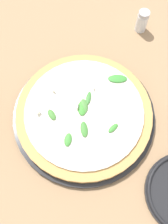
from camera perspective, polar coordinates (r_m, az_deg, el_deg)
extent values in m
plane|color=#9E7A56|center=(0.67, -2.71, 0.99)|extent=(6.00, 6.00, 0.00)
cylinder|color=black|center=(0.65, 0.00, -0.81)|extent=(0.35, 0.35, 0.01)
cylinder|color=tan|center=(0.64, 0.00, -0.31)|extent=(0.33, 0.33, 0.02)
cylinder|color=silver|center=(0.63, 0.00, 0.11)|extent=(0.29, 0.29, 0.01)
ellipsoid|color=#427E31|center=(0.62, -7.03, -0.58)|extent=(0.03, 0.02, 0.01)
ellipsoid|color=#3C7E35|center=(0.64, 0.98, 3.05)|extent=(0.03, 0.03, 0.01)
ellipsoid|color=#3D7D30|center=(0.61, 0.03, -3.78)|extent=(0.04, 0.03, 0.01)
ellipsoid|color=#468137|center=(0.63, -0.01, 1.33)|extent=(0.04, 0.03, 0.01)
ellipsoid|color=#3B8B2E|center=(0.63, -0.40, 0.85)|extent=(0.04, 0.04, 0.01)
ellipsoid|color=#3D8933|center=(0.60, -3.51, -6.03)|extent=(0.03, 0.03, 0.01)
ellipsoid|color=#3A8C35|center=(0.67, 7.32, 7.21)|extent=(0.04, 0.05, 0.01)
ellipsoid|color=#3F8E34|center=(0.61, 6.36, -3.49)|extent=(0.02, 0.03, 0.01)
cube|color=#EFE5C6|center=(0.64, -6.63, 4.58)|extent=(0.01, 0.01, 0.00)
cube|color=#EFE5C6|center=(0.63, -9.89, -0.14)|extent=(0.01, 0.01, 0.01)
cube|color=#EFE5C6|center=(0.63, -1.78, 2.29)|extent=(0.01, 0.01, 0.01)
cube|color=#EFE5C6|center=(0.64, 2.20, 5.20)|extent=(0.01, 0.01, 0.00)
cube|color=#EFE5C6|center=(0.62, -1.45, 1.33)|extent=(0.01, 0.01, 0.01)
cylinder|color=silver|center=(0.80, 12.45, 18.50)|extent=(0.03, 0.03, 0.06)
cylinder|color=#B7B7BF|center=(0.77, 12.98, 20.12)|extent=(0.03, 0.03, 0.01)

